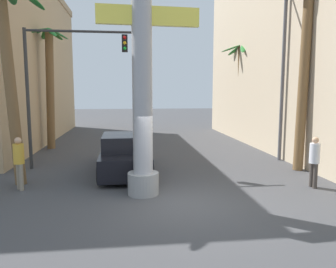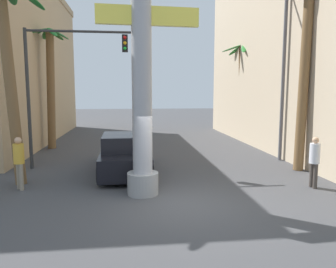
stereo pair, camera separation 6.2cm
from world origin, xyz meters
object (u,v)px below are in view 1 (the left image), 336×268
object	(u,v)px
palm_tree_near_left	(10,58)
pedestrian_curb_left	(19,159)
car_lead	(125,154)
pedestrian_by_sign	(314,158)
neon_sign_pole	(142,11)
palm_tree_mid_left	(50,79)
street_lamp	(275,59)
palm_tree_near_right	(305,38)
traffic_light_mast	(63,71)
palm_tree_mid_right	(242,75)

from	to	relation	value
palm_tree_near_left	pedestrian_curb_left	size ratio (longest dim) A/B	3.89
car_lead	pedestrian_by_sign	world-z (taller)	pedestrian_by_sign
neon_sign_pole	palm_tree_mid_left	world-z (taller)	neon_sign_pole
street_lamp	pedestrian_by_sign	distance (m)	5.85
palm_tree_near_right	palm_tree_mid_left	xyz separation A→B (m)	(-11.46, 6.63, -1.42)
traffic_light_mast	palm_tree_mid_left	size ratio (longest dim) A/B	0.85
neon_sign_pole	car_lead	world-z (taller)	neon_sign_pole
traffic_light_mast	palm_tree_near_left	xyz separation A→B (m)	(-1.22, -2.55, 0.26)
street_lamp	palm_tree_near_right	world-z (taller)	palm_tree_near_right
palm_tree_mid_left	pedestrian_curb_left	bearing A→B (deg)	-84.58
neon_sign_pole	pedestrian_curb_left	world-z (taller)	neon_sign_pole
neon_sign_pole	palm_tree_near_left	xyz separation A→B (m)	(-4.32, 1.50, -1.29)
palm_tree_mid_right	pedestrian_by_sign	world-z (taller)	palm_tree_mid_right
traffic_light_mast	palm_tree_near_left	distance (m)	2.84
palm_tree_mid_right	palm_tree_mid_left	size ratio (longest dim) A/B	0.95
car_lead	palm_tree_near_right	bearing A→B (deg)	-4.19
car_lead	palm_tree_mid_right	distance (m)	11.79
pedestrian_curb_left	car_lead	bearing A→B (deg)	32.27
palm_tree_mid_right	pedestrian_by_sign	xyz separation A→B (m)	(-1.35, -11.22, -3.35)
palm_tree_near_right	palm_tree_near_left	bearing A→B (deg)	-174.31
traffic_light_mast	palm_tree_mid_right	bearing A→B (deg)	35.19
neon_sign_pole	car_lead	size ratio (longest dim) A/B	2.10
street_lamp	pedestrian_by_sign	bearing A→B (deg)	-96.83
palm_tree_near_left	pedestrian_by_sign	size ratio (longest dim) A/B	3.94
pedestrian_curb_left	street_lamp	bearing A→B (deg)	18.99
traffic_light_mast	palm_tree_near_left	world-z (taller)	palm_tree_near_left
palm_tree_mid_left	traffic_light_mast	bearing A→B (deg)	-71.53
car_lead	palm_tree_near_left	world-z (taller)	palm_tree_near_left
street_lamp	palm_tree_mid_right	world-z (taller)	street_lamp
street_lamp	car_lead	distance (m)	8.11
car_lead	pedestrian_curb_left	world-z (taller)	pedestrian_curb_left
street_lamp	palm_tree_near_left	size ratio (longest dim) A/B	1.15
car_lead	palm_tree_mid_left	xyz separation A→B (m)	(-4.23, 6.10, 3.26)
street_lamp	pedestrian_curb_left	xyz separation A→B (m)	(-10.34, -3.56, -3.71)
palm_tree_near_left	pedestrian_curb_left	distance (m)	3.36
palm_tree_near_right	traffic_light_mast	bearing A→B (deg)	171.47
palm_tree_mid_right	palm_tree_near_right	bearing A→B (deg)	-93.14
neon_sign_pole	pedestrian_curb_left	size ratio (longest dim) A/B	6.18
car_lead	palm_tree_near_left	bearing A→B (deg)	-156.45
pedestrian_curb_left	pedestrian_by_sign	size ratio (longest dim) A/B	1.01
car_lead	pedestrian_by_sign	distance (m)	7.08
palm_tree_near_right	pedestrian_by_sign	size ratio (longest dim) A/B	5.01
traffic_light_mast	pedestrian_by_sign	xyz separation A→B (m)	(8.86, -4.02, -3.06)
street_lamp	palm_tree_near_left	world-z (taller)	street_lamp
neon_sign_pole	traffic_light_mast	bearing A→B (deg)	127.41
palm_tree_near_left	palm_tree_mid_left	bearing A→B (deg)	93.77
palm_tree_mid_left	car_lead	bearing A→B (deg)	-55.29
car_lead	pedestrian_by_sign	size ratio (longest dim) A/B	2.98
palm_tree_mid_left	pedestrian_by_sign	xyz separation A→B (m)	(10.59, -9.19, -2.94)
palm_tree_mid_right	pedestrian_curb_left	xyz separation A→B (m)	(-11.15, -10.30, -3.33)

